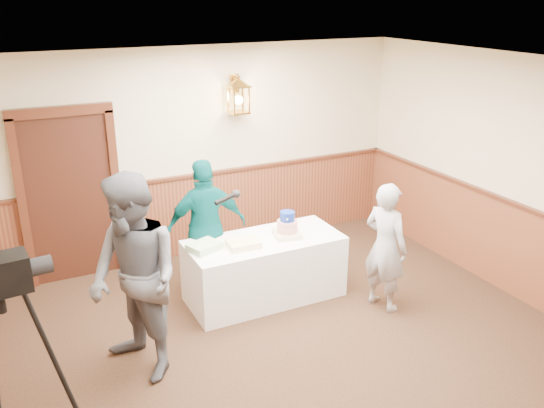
{
  "coord_description": "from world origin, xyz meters",
  "views": [
    {
      "loc": [
        -2.34,
        -3.56,
        3.44
      ],
      "look_at": [
        0.28,
        1.7,
        1.25
      ],
      "focal_mm": 38.0,
      "sensor_mm": 36.0,
      "label": 1
    }
  ],
  "objects_px": {
    "display_table": "(264,268)",
    "assistant_p": "(206,227)",
    "sheet_cake_yellow": "(243,244)",
    "sheet_cake_green": "(204,247)",
    "baker": "(385,247)",
    "tv_camera_rig": "(15,379)",
    "tiered_cake": "(287,227)",
    "interviewer": "(135,279)"
  },
  "relations": [
    {
      "from": "display_table",
      "to": "sheet_cake_yellow",
      "type": "relative_size",
      "value": 5.09
    },
    {
      "from": "sheet_cake_green",
      "to": "assistant_p",
      "type": "relative_size",
      "value": 0.2
    },
    {
      "from": "sheet_cake_yellow",
      "to": "tiered_cake",
      "type": "bearing_deg",
      "value": 4.12
    },
    {
      "from": "tiered_cake",
      "to": "tv_camera_rig",
      "type": "height_order",
      "value": "tv_camera_rig"
    },
    {
      "from": "assistant_p",
      "to": "tv_camera_rig",
      "type": "distance_m",
      "value": 2.99
    },
    {
      "from": "tiered_cake",
      "to": "sheet_cake_yellow",
      "type": "relative_size",
      "value": 0.99
    },
    {
      "from": "interviewer",
      "to": "assistant_p",
      "type": "xyz_separation_m",
      "value": [
        1.14,
        1.23,
        -0.16
      ]
    },
    {
      "from": "baker",
      "to": "sheet_cake_green",
      "type": "bearing_deg",
      "value": 48.73
    },
    {
      "from": "display_table",
      "to": "tiered_cake",
      "type": "xyz_separation_m",
      "value": [
        0.28,
        -0.04,
        0.5
      ]
    },
    {
      "from": "interviewer",
      "to": "baker",
      "type": "xyz_separation_m",
      "value": [
        2.79,
        -0.03,
        -0.24
      ]
    },
    {
      "from": "interviewer",
      "to": "display_table",
      "type": "bearing_deg",
      "value": 95.5
    },
    {
      "from": "display_table",
      "to": "tv_camera_rig",
      "type": "height_order",
      "value": "tv_camera_rig"
    },
    {
      "from": "display_table",
      "to": "interviewer",
      "type": "relative_size",
      "value": 0.91
    },
    {
      "from": "tiered_cake",
      "to": "tv_camera_rig",
      "type": "distance_m",
      "value": 3.37
    },
    {
      "from": "tiered_cake",
      "to": "interviewer",
      "type": "distance_m",
      "value": 2.07
    },
    {
      "from": "sheet_cake_yellow",
      "to": "sheet_cake_green",
      "type": "height_order",
      "value": "sheet_cake_green"
    },
    {
      "from": "sheet_cake_yellow",
      "to": "assistant_p",
      "type": "relative_size",
      "value": 0.21
    },
    {
      "from": "sheet_cake_yellow",
      "to": "baker",
      "type": "distance_m",
      "value": 1.59
    },
    {
      "from": "display_table",
      "to": "baker",
      "type": "distance_m",
      "value": 1.42
    },
    {
      "from": "assistant_p",
      "to": "tv_camera_rig",
      "type": "height_order",
      "value": "tv_camera_rig"
    },
    {
      "from": "display_table",
      "to": "tv_camera_rig",
      "type": "relative_size",
      "value": 1.02
    },
    {
      "from": "assistant_p",
      "to": "interviewer",
      "type": "bearing_deg",
      "value": 51.67
    },
    {
      "from": "display_table",
      "to": "assistant_p",
      "type": "bearing_deg",
      "value": 138.37
    },
    {
      "from": "sheet_cake_green",
      "to": "assistant_p",
      "type": "xyz_separation_m",
      "value": [
        0.19,
        0.44,
        0.03
      ]
    },
    {
      "from": "display_table",
      "to": "assistant_p",
      "type": "height_order",
      "value": "assistant_p"
    },
    {
      "from": "sheet_cake_yellow",
      "to": "tv_camera_rig",
      "type": "relative_size",
      "value": 0.2
    },
    {
      "from": "tiered_cake",
      "to": "baker",
      "type": "height_order",
      "value": "baker"
    },
    {
      "from": "interviewer",
      "to": "tv_camera_rig",
      "type": "relative_size",
      "value": 1.12
    },
    {
      "from": "sheet_cake_green",
      "to": "assistant_p",
      "type": "height_order",
      "value": "assistant_p"
    },
    {
      "from": "tiered_cake",
      "to": "display_table",
      "type": "bearing_deg",
      "value": 170.87
    },
    {
      "from": "assistant_p",
      "to": "display_table",
      "type": "bearing_deg",
      "value": 142.8
    },
    {
      "from": "display_table",
      "to": "sheet_cake_yellow",
      "type": "distance_m",
      "value": 0.52
    },
    {
      "from": "tiered_cake",
      "to": "baker",
      "type": "relative_size",
      "value": 0.23
    },
    {
      "from": "sheet_cake_yellow",
      "to": "tv_camera_rig",
      "type": "height_order",
      "value": "tv_camera_rig"
    },
    {
      "from": "tiered_cake",
      "to": "interviewer",
      "type": "relative_size",
      "value": 0.18
    },
    {
      "from": "sheet_cake_green",
      "to": "interviewer",
      "type": "bearing_deg",
      "value": -140.16
    },
    {
      "from": "sheet_cake_green",
      "to": "tv_camera_rig",
      "type": "xyz_separation_m",
      "value": [
        -2.03,
        -1.57,
        0.0
      ]
    },
    {
      "from": "interviewer",
      "to": "tv_camera_rig",
      "type": "xyz_separation_m",
      "value": [
        -1.08,
        -0.77,
        -0.2
      ]
    },
    {
      "from": "display_table",
      "to": "tv_camera_rig",
      "type": "bearing_deg",
      "value": -150.83
    },
    {
      "from": "tiered_cake",
      "to": "sheet_cake_yellow",
      "type": "height_order",
      "value": "tiered_cake"
    },
    {
      "from": "tv_camera_rig",
      "to": "baker",
      "type": "bearing_deg",
      "value": 5.35
    },
    {
      "from": "sheet_cake_yellow",
      "to": "baker",
      "type": "xyz_separation_m",
      "value": [
        1.42,
        -0.71,
        -0.04
      ]
    }
  ]
}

